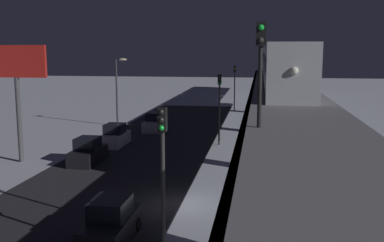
# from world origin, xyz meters

# --- Properties ---
(ground_plane) EXTENTS (240.00, 240.00, 0.00)m
(ground_plane) POSITION_xyz_m (0.00, 0.00, 0.00)
(ground_plane) COLOR silver
(avenue_asphalt) EXTENTS (11.00, 89.60, 0.01)m
(avenue_asphalt) POSITION_xyz_m (5.47, 0.00, 0.00)
(avenue_asphalt) COLOR #28282D
(avenue_asphalt) RESTS_ON ground_plane
(elevated_railway) EXTENTS (5.00, 89.60, 5.57)m
(elevated_railway) POSITION_xyz_m (-5.90, 0.00, 4.80)
(elevated_railway) COLOR slate
(elevated_railway) RESTS_ON ground_plane
(subway_train) EXTENTS (2.94, 74.07, 3.40)m
(subway_train) POSITION_xyz_m (-5.99, -37.75, 7.35)
(subway_train) COLOR #B7BABF
(subway_train) RESTS_ON elevated_railway
(rail_signal) EXTENTS (0.36, 0.41, 4.00)m
(rail_signal) POSITION_xyz_m (-4.22, 6.40, 8.29)
(rail_signal) COLOR black
(rail_signal) RESTS_ON elevated_railway
(sedan_black) EXTENTS (1.91, 4.12, 1.97)m
(sedan_black) POSITION_xyz_m (2.27, 5.22, 0.78)
(sedan_black) COLOR black
(sedan_black) RESTS_ON ground_plane
(sedan_black_2) EXTENTS (1.80, 4.08, 1.97)m
(sedan_black_2) POSITION_xyz_m (8.67, -8.23, 0.80)
(sedan_black_2) COLOR black
(sedan_black_2) RESTS_ON ground_plane
(sedan_white) EXTENTS (1.80, 4.04, 1.97)m
(sedan_white) POSITION_xyz_m (8.67, -14.69, 0.80)
(sedan_white) COLOR silver
(sedan_white) RESTS_ON ground_plane
(sedan_silver) EXTENTS (1.80, 4.72, 1.97)m
(sedan_silver) POSITION_xyz_m (6.87, -22.83, 0.80)
(sedan_silver) COLOR #B2B2B7
(sedan_silver) RESTS_ON ground_plane
(traffic_light_near) EXTENTS (0.32, 0.44, 6.40)m
(traffic_light_near) POSITION_xyz_m (-0.63, 7.39, 4.20)
(traffic_light_near) COLOR #2D2D2D
(traffic_light_near) RESTS_ON ground_plane
(traffic_light_mid) EXTENTS (0.32, 0.44, 6.40)m
(traffic_light_mid) POSITION_xyz_m (-0.63, -16.33, 4.20)
(traffic_light_mid) COLOR #2D2D2D
(traffic_light_mid) RESTS_ON ground_plane
(traffic_light_far) EXTENTS (0.32, 0.44, 6.40)m
(traffic_light_far) POSITION_xyz_m (-0.63, -40.06, 4.20)
(traffic_light_far) COLOR #2D2D2D
(traffic_light_far) RESTS_ON ground_plane
(commercial_billboard) EXTENTS (4.80, 0.36, 8.90)m
(commercial_billboard) POSITION_xyz_m (13.88, -7.76, 6.83)
(commercial_billboard) COLOR #4C4C51
(commercial_billboard) RESTS_ON ground_plane
(street_lamp_far) EXTENTS (1.35, 0.44, 7.65)m
(street_lamp_far) POSITION_xyz_m (11.54, -25.00, 4.81)
(street_lamp_far) COLOR #38383D
(street_lamp_far) RESTS_ON ground_plane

